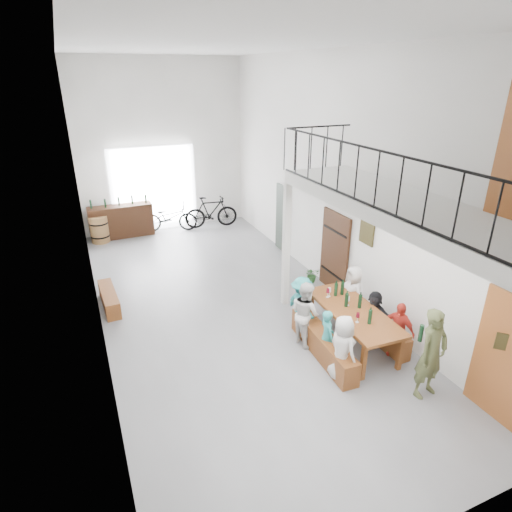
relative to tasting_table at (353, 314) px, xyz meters
name	(u,v)px	position (x,y,z in m)	size (l,w,h in m)	color
floor	(226,305)	(-1.75, 2.47, -0.71)	(12.00, 12.00, 0.00)	slate
room_walls	(221,151)	(-1.75, 2.47, 2.85)	(12.00, 12.00, 12.00)	white
gateway_portal	(154,189)	(-2.15, 8.41, 0.69)	(2.80, 0.08, 2.80)	white
right_wall_decor	(379,246)	(0.95, 0.60, 1.04)	(0.07, 8.28, 5.07)	brown
balcony	(402,210)	(0.23, -0.66, 2.26)	(1.52, 5.62, 4.00)	silver
tasting_table	(353,314)	(0.00, 0.00, 0.00)	(1.02, 2.31, 0.79)	brown
bench_inner	(323,344)	(-0.70, -0.08, -0.46)	(0.34, 2.10, 0.48)	brown
bench_wall	(372,327)	(0.57, 0.08, -0.48)	(0.26, 1.97, 0.45)	brown
tableware	(347,298)	(-0.01, 0.22, 0.24)	(0.42, 1.24, 0.35)	black
side_bench	(109,299)	(-4.25, 3.47, -0.51)	(0.31, 1.42, 0.40)	brown
oak_barrel	(99,229)	(-4.08, 7.87, -0.28)	(0.58, 0.58, 0.85)	#94633E
serving_counter	(121,221)	(-3.36, 8.12, -0.18)	(2.00, 0.56, 1.06)	#371C0E
counter_bottles	(119,201)	(-3.36, 8.12, 0.49)	(1.76, 0.17, 0.28)	black
guest_left_a	(342,348)	(-0.76, -0.77, -0.09)	(0.61, 0.39, 1.24)	silver
guest_left_b	(327,336)	(-0.73, -0.23, -0.17)	(0.39, 0.26, 1.07)	teal
guest_left_c	(305,313)	(-0.80, 0.45, -0.04)	(0.65, 0.50, 1.33)	silver
guest_left_d	(301,305)	(-0.68, 0.83, -0.09)	(0.80, 0.46, 1.24)	teal
guest_right_a	(398,330)	(0.58, -0.62, -0.14)	(0.66, 0.28, 1.13)	red
guest_right_b	(373,314)	(0.56, 0.09, -0.20)	(0.95, 0.30, 1.02)	black
guest_right_c	(353,294)	(0.54, 0.78, -0.07)	(0.63, 0.41, 1.28)	silver
host_standing	(432,354)	(0.33, -1.68, 0.10)	(0.59, 0.38, 1.61)	#4C532E
potted_plant	(312,275)	(0.70, 2.72, -0.51)	(0.36, 0.31, 0.40)	#1A431D
bicycle_near	(170,217)	(-1.79, 8.02, -0.22)	(0.64, 1.83, 0.96)	black
bicycle_far	(211,212)	(-0.38, 7.83, -0.16)	(0.52, 1.82, 1.10)	black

